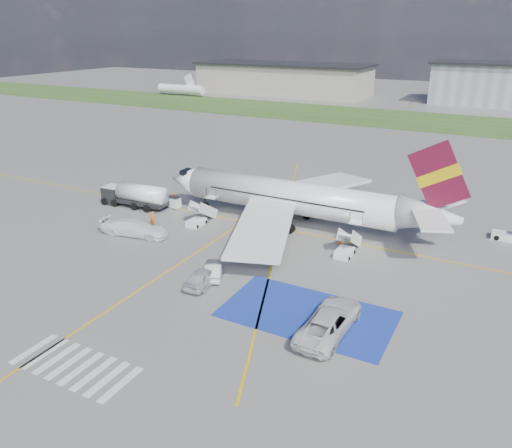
% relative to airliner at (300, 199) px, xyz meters
% --- Properties ---
extents(ground, '(400.00, 400.00, 0.00)m').
position_rel_airliner_xyz_m(ground, '(-1.51, -14.00, -3.39)').
color(ground, '#60605E').
rests_on(ground, ground).
extents(grass_strip, '(400.00, 30.00, 0.01)m').
position_rel_airliner_xyz_m(grass_strip, '(-1.51, 81.00, -3.39)').
color(grass_strip, '#2D4C1E').
rests_on(grass_strip, ground).
extents(taxiway_line_main, '(120.00, 0.20, 0.01)m').
position_rel_airliner_xyz_m(taxiway_line_main, '(-1.51, -2.00, -3.39)').
color(taxiway_line_main, gold).
rests_on(taxiway_line_main, ground).
extents(taxiway_line_cross, '(0.20, 60.00, 0.01)m').
position_rel_airliner_xyz_m(taxiway_line_cross, '(-6.51, -24.00, -3.39)').
color(taxiway_line_cross, gold).
rests_on(taxiway_line_cross, ground).
extents(taxiway_line_diag, '(20.71, 56.45, 0.01)m').
position_rel_airliner_xyz_m(taxiway_line_diag, '(-1.51, -2.00, -3.39)').
color(taxiway_line_diag, gold).
rests_on(taxiway_line_diag, ground).
extents(staging_box, '(14.00, 8.00, 0.01)m').
position_rel_airliner_xyz_m(staging_box, '(8.49, -18.00, -3.39)').
color(staging_box, navy).
rests_on(staging_box, ground).
extents(crosswalk, '(9.00, 4.00, 0.01)m').
position_rel_airliner_xyz_m(crosswalk, '(-3.31, -32.00, -3.39)').
color(crosswalk, silver).
rests_on(crosswalk, ground).
extents(terminal_west, '(60.00, 22.00, 10.00)m').
position_rel_airliner_xyz_m(terminal_west, '(-56.51, 116.00, 1.61)').
color(terminal_west, gray).
rests_on(terminal_west, ground).
extents(airliner, '(36.81, 32.95, 11.92)m').
position_rel_airliner_xyz_m(airliner, '(0.00, 0.00, 0.00)').
color(airliner, white).
rests_on(airliner, ground).
extents(airstairs_fwd, '(1.90, 5.20, 3.60)m').
position_rel_airliner_xyz_m(airstairs_fwd, '(-11.01, -5.30, -2.77)').
color(airstairs_fwd, white).
rests_on(airstairs_fwd, ground).
extents(airstairs_aft, '(1.90, 5.20, 3.60)m').
position_rel_airliner_xyz_m(airstairs_aft, '(7.49, -5.30, -2.77)').
color(airstairs_aft, white).
rests_on(airstairs_aft, ground).
extents(fuel_tanker, '(9.43, 3.13, 3.17)m').
position_rel_airliner_xyz_m(fuel_tanker, '(-21.85, -3.99, -2.06)').
color(fuel_tanker, black).
rests_on(fuel_tanker, ground).
extents(gpu_cart, '(1.95, 1.41, 1.51)m').
position_rel_airliner_xyz_m(gpu_cart, '(-17.16, -1.96, -2.71)').
color(gpu_cart, white).
rests_on(gpu_cart, ground).
extents(car_silver_a, '(2.35, 5.01, 1.66)m').
position_rel_airliner_xyz_m(car_silver_a, '(-1.93, -17.81, -2.56)').
color(car_silver_a, '#B4B6BB').
rests_on(car_silver_a, ground).
extents(car_silver_b, '(3.47, 4.67, 1.47)m').
position_rel_airliner_xyz_m(car_silver_b, '(-1.99, -15.95, -2.66)').
color(car_silver_b, '#ADAFB4').
rests_on(car_silver_b, ground).
extents(van_white_a, '(3.15, 6.63, 2.47)m').
position_rel_airliner_xyz_m(van_white_a, '(10.94, -19.54, -2.16)').
color(van_white_a, silver).
rests_on(van_white_a, ground).
extents(van_white_b, '(6.42, 3.43, 2.39)m').
position_rel_airliner_xyz_m(van_white_b, '(-15.46, -11.61, -2.20)').
color(van_white_b, white).
rests_on(van_white_b, ground).
extents(crew_fwd, '(0.73, 0.51, 1.89)m').
position_rel_airliner_xyz_m(crew_fwd, '(-15.27, -8.56, -2.45)').
color(crew_fwd, orange).
rests_on(crew_fwd, ground).
extents(crew_nose, '(1.00, 1.00, 1.64)m').
position_rel_airliner_xyz_m(crew_nose, '(-17.54, -1.27, -2.57)').
color(crew_nose, orange).
rests_on(crew_nose, ground).
extents(crew_aft, '(0.92, 1.10, 1.76)m').
position_rel_airliner_xyz_m(crew_aft, '(6.61, -4.42, -2.51)').
color(crew_aft, orange).
rests_on(crew_aft, ground).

